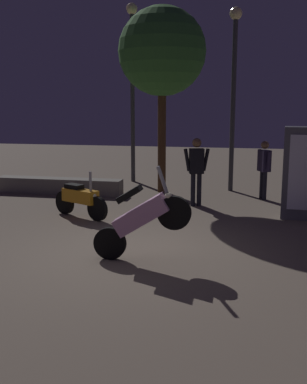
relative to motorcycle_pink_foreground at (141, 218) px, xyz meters
The scene contains 9 objects.
ground_plane 0.89m from the motorcycle_pink_foreground, 129.13° to the left, with size 40.00×40.00×0.00m, color #756656.
motorcycle_pink_foreground is the anchor object (origin of this frame).
motorcycle_orange_parked_left 3.41m from the motorcycle_pink_foreground, 127.65° to the left, with size 1.53×0.84×1.11m.
person_rider_beside 4.47m from the motorcycle_pink_foreground, 84.63° to the left, with size 0.67×0.33×1.75m.
person_bystander_far 6.05m from the motorcycle_pink_foreground, 69.30° to the left, with size 0.37×0.63×1.61m.
streetlamp_near 8.59m from the motorcycle_pink_foreground, 105.01° to the left, with size 0.36×0.36×5.74m.
streetlamp_far 7.35m from the motorcycle_pink_foreground, 79.90° to the left, with size 0.36×0.36×5.29m.
tree_left_bg 7.01m from the motorcycle_pink_foreground, 97.43° to the left, with size 2.50×2.50×5.30m.
planter_wall_low 6.51m from the motorcycle_pink_foreground, 124.94° to the left, with size 3.78×0.50×0.45m.
Camera 1 is at (2.02, -7.67, 2.63)m, focal length 43.50 mm.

